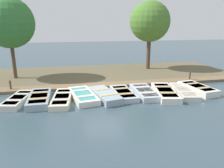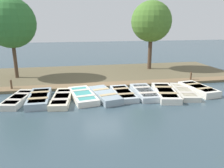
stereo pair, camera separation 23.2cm
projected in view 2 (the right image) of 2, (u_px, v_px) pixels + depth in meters
The scene contains 17 objects.
ground_plane at pixel (102, 93), 14.15m from camera, with size 80.00×80.00×0.00m, color #384C56.
shore_bank at pixel (94, 75), 18.86m from camera, with size 8.00×24.00×0.15m.
dock_walkway at pixel (99, 85), 15.60m from camera, with size 1.08×21.11×0.19m.
rowboat_0 at pixel (18, 99), 12.56m from camera, with size 3.00×1.52×0.36m.
rowboat_1 at pixel (39, 98), 12.64m from camera, with size 3.07×1.18×0.41m.
rowboat_2 at pixel (62, 98), 12.75m from camera, with size 3.32×1.37×0.34m.
rowboat_3 at pixel (83, 95), 13.19m from camera, with size 3.33×1.75×0.36m.
rowboat_4 at pixel (105, 95), 13.20m from camera, with size 3.23×1.75×0.42m.
rowboat_5 at pixel (123, 93), 13.61m from camera, with size 2.96×1.21×0.34m.
rowboat_6 at pixel (145, 92), 13.80m from camera, with size 3.13×1.25×0.36m.
rowboat_7 at pixel (165, 93), 13.69m from camera, with size 3.62×1.84×0.39m.
rowboat_8 at pixel (184, 92), 14.00m from camera, with size 3.42×1.63×0.33m.
rowboat_9 at pixel (198, 89), 14.34m from camera, with size 2.96×1.52×0.44m.
mooring_post_near at pixel (11, 85), 14.48m from camera, with size 0.13×0.13×0.80m.
mooring_post_far at pixel (191, 77), 16.79m from camera, with size 0.13×0.13×0.80m.
park_tree_far_left at pixel (11, 23), 16.47m from camera, with size 3.79×3.79×6.30m.
park_tree_left at pixel (151, 22), 19.81m from camera, with size 3.67×3.67×6.36m.
Camera 2 is at (13.34, -1.87, 4.43)m, focal length 35.00 mm.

